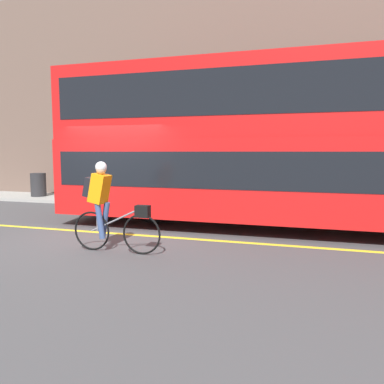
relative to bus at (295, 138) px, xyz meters
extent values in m
plane|color=#424244|center=(-4.12, -1.75, -2.20)|extent=(80.00, 80.00, 0.00)
cube|color=yellow|center=(-4.12, -1.54, -2.20)|extent=(50.00, 0.14, 0.01)
cube|color=gray|center=(-4.12, 3.30, -2.14)|extent=(60.00, 2.02, 0.11)
cube|color=brown|center=(-4.12, 4.45, 1.90)|extent=(60.00, 0.30, 8.20)
cylinder|color=black|center=(-3.57, 0.00, -1.66)|extent=(1.07, 0.30, 1.07)
cube|color=red|center=(0.00, 0.00, -0.95)|extent=(11.53, 2.44, 1.86)
cube|color=black|center=(0.00, 0.00, -0.72)|extent=(11.06, 2.46, 0.82)
cube|color=red|center=(0.00, 0.00, 0.87)|extent=(11.53, 2.35, 1.78)
cube|color=black|center=(0.00, 0.00, 0.96)|extent=(11.06, 2.37, 1.00)
torus|color=black|center=(-2.58, -2.97, -1.82)|extent=(0.75, 0.04, 0.75)
torus|color=black|center=(-3.62, -2.97, -1.82)|extent=(0.75, 0.04, 0.75)
cylinder|color=slate|center=(-3.10, -2.97, -1.58)|extent=(1.05, 0.03, 0.51)
cylinder|color=slate|center=(-3.49, -2.97, -1.55)|extent=(0.03, 0.03, 0.56)
cube|color=black|center=(-2.55, -2.97, -1.40)|extent=(0.26, 0.16, 0.22)
cube|color=orange|center=(-3.42, -2.97, -1.00)|extent=(0.37, 0.32, 0.58)
cube|color=black|center=(-3.62, -2.97, -0.98)|extent=(0.21, 0.26, 0.38)
cylinder|color=#384C7A|center=(-3.38, -2.88, -1.60)|extent=(0.22, 0.11, 0.68)
cylinder|color=#384C7A|center=(-3.38, -3.06, -1.60)|extent=(0.20, 0.11, 0.68)
sphere|color=tan|center=(-3.38, -2.97, -0.64)|extent=(0.19, 0.19, 0.19)
sphere|color=silver|center=(-3.38, -2.97, -0.60)|extent=(0.21, 0.21, 0.21)
cylinder|color=#262628|center=(-9.84, 3.19, -1.63)|extent=(0.59, 0.59, 0.92)
camera|label=1|loc=(0.27, -9.15, -0.30)|focal=35.00mm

